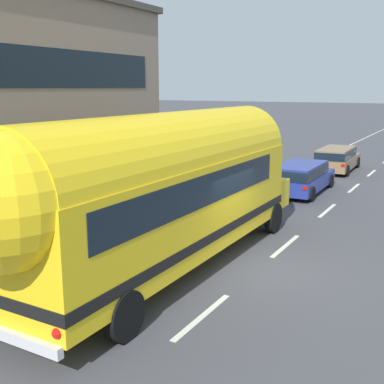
# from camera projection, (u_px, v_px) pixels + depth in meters

# --- Properties ---
(ground_plane) EXTENTS (300.00, 300.00, 0.00)m
(ground_plane) POSITION_uv_depth(u_px,v_px,m) (258.00, 269.00, 12.82)
(ground_plane) COLOR #424247
(lane_markings) EXTENTS (4.13, 80.00, 0.01)m
(lane_markings) POSITION_uv_depth(u_px,v_px,m) (300.00, 181.00, 24.97)
(lane_markings) COLOR silver
(lane_markings) RESTS_ON ground
(painted_bus) EXTENTS (2.61, 12.60, 4.12)m
(painted_bus) POSITION_uv_depth(u_px,v_px,m) (160.00, 187.00, 11.91)
(painted_bus) COLOR yellow
(painted_bus) RESTS_ON ground
(car_lead) EXTENTS (2.06, 4.84, 1.37)m
(car_lead) POSITION_uv_depth(u_px,v_px,m) (301.00, 176.00, 21.91)
(car_lead) COLOR navy
(car_lead) RESTS_ON ground
(car_second) EXTENTS (2.02, 4.84, 1.37)m
(car_second) POSITION_uv_depth(u_px,v_px,m) (337.00, 158.00, 27.66)
(car_second) COLOR olive
(car_second) RESTS_ON ground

